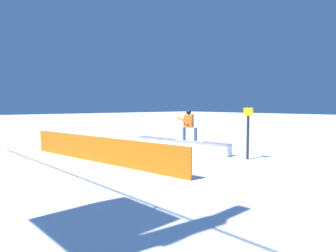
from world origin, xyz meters
TOP-DOWN VIEW (x-y plane):
  - ground_plane at (0.00, 0.00)m, footprint 120.00×120.00m
  - grind_box at (0.00, 0.00)m, footprint 5.05×1.24m
  - snowboarder at (-0.50, -0.07)m, footprint 1.43×0.72m
  - safety_fence at (0.00, 4.12)m, footprint 8.23×1.35m
  - trail_marker at (-3.28, -0.45)m, footprint 0.40×0.10m

SIDE VIEW (x-z plane):
  - ground_plane at x=0.00m, z-range 0.00..0.00m
  - grind_box at x=0.00m, z-range -0.02..0.48m
  - safety_fence at x=0.00m, z-range 0.00..0.93m
  - trail_marker at x=-3.28m, z-range 0.07..2.05m
  - snowboarder at x=-0.50m, z-range 0.55..1.92m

